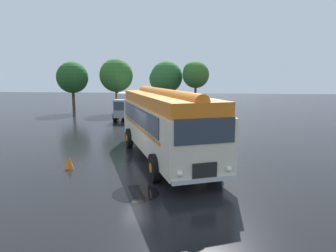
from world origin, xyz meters
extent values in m
plane|color=black|center=(0.00, 0.00, 0.00)|extent=(120.00, 120.00, 0.00)
cube|color=beige|center=(0.51, 0.94, 1.60)|extent=(6.31, 10.16, 2.10)
cube|color=orange|center=(0.51, 0.94, 2.93)|extent=(6.05, 9.90, 0.56)
cylinder|color=orange|center=(0.51, 0.94, 3.19)|extent=(4.37, 8.94, 0.60)
cube|color=#2D3842|center=(1.55, 1.73, 2.17)|extent=(3.25, 7.34, 0.84)
cube|color=#2D3842|center=(-0.77, 0.71, 2.17)|extent=(3.25, 7.34, 0.84)
cube|color=orange|center=(1.58, 1.63, 1.63)|extent=(3.33, 7.52, 0.12)
cube|color=orange|center=(-0.73, 0.62, 1.63)|extent=(3.33, 7.52, 0.12)
cube|color=#2D3842|center=(2.53, -3.65, 2.27)|extent=(2.03, 0.92, 0.88)
cube|color=black|center=(2.53, -3.65, 0.90)|extent=(0.85, 0.42, 0.56)
cube|color=silver|center=(2.54, -3.67, 0.57)|extent=(2.21, 1.05, 0.16)
sphere|color=white|center=(3.36, -3.30, 0.87)|extent=(0.22, 0.22, 0.22)
sphere|color=white|center=(1.71, -4.02, 0.87)|extent=(0.22, 0.22, 0.22)
cylinder|color=black|center=(2.95, -1.37, 0.55)|extent=(0.70, 1.12, 1.10)
cylinder|color=orange|center=(2.95, -1.37, 0.55)|extent=(0.45, 0.48, 0.39)
cylinder|color=black|center=(0.57, -2.42, 0.55)|extent=(0.70, 1.12, 1.10)
cylinder|color=orange|center=(0.57, -2.42, 0.55)|extent=(0.45, 0.48, 0.39)
cylinder|color=black|center=(0.53, 4.12, 0.55)|extent=(0.70, 1.12, 1.10)
cylinder|color=orange|center=(0.53, 4.12, 0.55)|extent=(0.45, 0.48, 0.39)
cylinder|color=black|center=(-1.85, 3.08, 0.55)|extent=(0.70, 1.12, 1.10)
cylinder|color=orange|center=(-1.85, 3.08, 0.55)|extent=(0.45, 0.48, 0.39)
cube|color=#144C28|center=(-1.83, 14.66, 0.67)|extent=(1.85, 4.26, 0.70)
cube|color=#144C28|center=(-1.83, 14.81, 1.34)|extent=(1.57, 2.24, 0.64)
cube|color=#2D3842|center=(-1.07, 14.78, 1.34)|extent=(0.09, 1.93, 0.50)
cube|color=#2D3842|center=(-2.58, 14.84, 1.34)|extent=(0.09, 1.93, 0.50)
cylinder|color=black|center=(-1.00, 13.33, 0.32)|extent=(0.22, 0.65, 0.64)
cylinder|color=black|center=(-2.76, 13.39, 0.32)|extent=(0.22, 0.65, 0.64)
cylinder|color=black|center=(-0.91, 15.93, 0.32)|extent=(0.22, 0.65, 0.64)
cylinder|color=black|center=(-2.66, 15.99, 0.32)|extent=(0.22, 0.65, 0.64)
cube|color=black|center=(1.31, 14.42, 0.67)|extent=(1.96, 4.30, 0.70)
cube|color=black|center=(1.32, 14.57, 1.34)|extent=(1.63, 2.27, 0.64)
cube|color=#2D3842|center=(2.07, 14.52, 1.34)|extent=(0.15, 1.93, 0.50)
cube|color=#2D3842|center=(0.56, 14.62, 1.34)|extent=(0.15, 1.93, 0.50)
cylinder|color=black|center=(2.10, 13.07, 0.32)|extent=(0.24, 0.65, 0.64)
cylinder|color=black|center=(0.35, 13.18, 0.32)|extent=(0.24, 0.65, 0.64)
cylinder|color=black|center=(2.27, 15.66, 0.32)|extent=(0.24, 0.65, 0.64)
cylinder|color=black|center=(0.51, 15.78, 0.32)|extent=(0.24, 0.65, 0.64)
cube|color=maroon|center=(3.80, 14.62, 0.67)|extent=(2.05, 4.33, 0.70)
cube|color=maroon|center=(3.81, 14.77, 1.34)|extent=(1.68, 2.30, 0.64)
cube|color=#2D3842|center=(4.57, 14.71, 1.34)|extent=(0.19, 1.93, 0.50)
cube|color=#2D3842|center=(3.06, 14.84, 1.34)|extent=(0.19, 1.93, 0.50)
cylinder|color=black|center=(4.56, 13.25, 0.32)|extent=(0.25, 0.65, 0.64)
cylinder|color=black|center=(2.81, 13.40, 0.32)|extent=(0.25, 0.65, 0.64)
cylinder|color=black|center=(4.79, 15.85, 0.32)|extent=(0.25, 0.65, 0.64)
cylinder|color=black|center=(3.03, 16.00, 0.32)|extent=(0.25, 0.65, 0.64)
cube|color=#B2B7BC|center=(-4.86, 15.90, 1.45)|extent=(2.20, 4.04, 2.10)
cube|color=gray|center=(-4.72, 13.01, 1.20)|extent=(1.99, 1.83, 1.60)
cube|color=#2D3842|center=(-4.67, 12.13, 1.48)|extent=(1.70, 0.12, 0.72)
cylinder|color=black|center=(-3.68, 13.12, 0.40)|extent=(0.28, 0.81, 0.80)
cylinder|color=black|center=(-5.76, 13.01, 0.40)|extent=(0.28, 0.81, 0.80)
cylinder|color=black|center=(-3.86, 16.68, 0.40)|extent=(0.28, 0.81, 0.80)
cylinder|color=black|center=(-5.94, 16.57, 0.40)|extent=(0.28, 0.81, 0.80)
cylinder|color=#4C3823|center=(-12.52, 19.22, 1.31)|extent=(0.33, 0.33, 2.63)
sphere|color=#235623|center=(-12.52, 19.22, 3.96)|extent=(3.54, 3.54, 3.54)
sphere|color=#235623|center=(-12.29, 18.99, 3.86)|extent=(2.09, 2.09, 2.09)
cylinder|color=#4C3823|center=(-7.52, 19.67, 1.39)|extent=(0.33, 0.33, 2.78)
sphere|color=#336B28|center=(-7.52, 19.67, 4.19)|extent=(3.74, 3.74, 3.74)
sphere|color=#336B28|center=(-7.53, 19.84, 4.57)|extent=(2.81, 2.81, 2.81)
cylinder|color=#4C3823|center=(-1.91, 20.59, 1.32)|extent=(0.37, 0.37, 2.65)
sphere|color=#2D662D|center=(-1.91, 20.59, 4.00)|extent=(3.61, 3.61, 3.61)
sphere|color=#2D662D|center=(-2.46, 20.64, 3.78)|extent=(2.87, 2.87, 2.87)
cylinder|color=#4C3823|center=(1.42, 19.61, 1.58)|extent=(0.26, 0.26, 3.16)
sphere|color=#336B28|center=(1.42, 19.61, 4.26)|extent=(2.91, 2.91, 2.91)
sphere|color=#336B28|center=(1.08, 19.45, 4.60)|extent=(2.08, 2.08, 2.08)
cone|color=orange|center=(-3.48, -1.29, 0.28)|extent=(0.36, 0.36, 0.55)
cylinder|color=black|center=(0.13, -3.75, 0.00)|extent=(1.67, 1.67, 0.01)
camera|label=1|loc=(2.49, -13.55, 4.08)|focal=32.00mm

